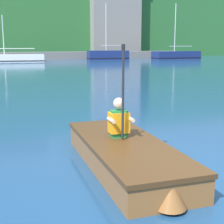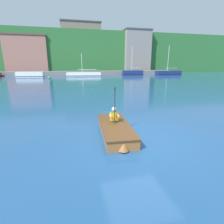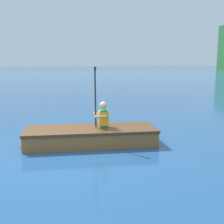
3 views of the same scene
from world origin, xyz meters
name	(u,v)px [view 1 (image 1 of 3)]	position (x,y,z in m)	size (l,w,h in m)	color
ground_plane	(195,178)	(0.00, 0.00, 0.00)	(300.00, 300.00, 0.00)	navy
waterfront_office_block_center	(0,8)	(1.99, 47.74, 6.69)	(10.64, 7.03, 13.36)	#75665B
waterfront_apartment_right	(104,17)	(16.93, 46.54, 5.82)	(7.51, 10.85, 11.62)	gray
moored_boat_dock_west_end	(8,58)	(1.18, 33.71, 0.36)	(7.62, 3.59, 4.71)	white
moored_boat_dock_center_near	(108,55)	(12.63, 34.42, 0.53)	(4.93, 1.86, 6.41)	navy
moored_boat_dock_center_far	(176,55)	(21.32, 33.22, 0.47)	(6.21, 2.11, 6.67)	navy
rowboat_foreground	(126,154)	(-0.70, 0.69, 0.22)	(1.30, 3.12, 0.38)	#935B2D
person_paddler	(119,119)	(-0.67, 1.02, 0.66)	(0.38, 0.35, 1.39)	#267F3F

